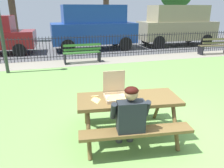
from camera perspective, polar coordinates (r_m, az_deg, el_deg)
name	(u,v)px	position (r m, az deg, el deg)	size (l,w,h in m)	color
ground	(132,105)	(5.48, 5.15, -5.56)	(28.00, 11.25, 0.02)	#6D9B4C
cobblestone_walkway	(93,61)	(9.99, -5.03, 5.87)	(28.00, 1.40, 0.01)	gray
street_asphalt	(79,46)	(14.26, -8.54, 9.70)	(28.00, 7.41, 0.01)	#515154
picnic_table_foreground	(128,106)	(3.96, 4.22, -5.87)	(1.97, 1.69, 0.79)	brown
pizza_box_open	(116,93)	(3.85, 0.98, -2.38)	(0.43, 0.46, 0.46)	tan
pizza_slice_on_table	(96,99)	(3.83, -4.30, -3.87)	(0.14, 0.28, 0.02)	#F6D56F
adult_at_table	(129,117)	(3.48, 4.53, -8.51)	(0.63, 0.62, 1.19)	#414141
iron_fence_streetside	(90,47)	(10.56, -5.87, 9.65)	(23.72, 0.03, 1.09)	black
park_bench_center	(82,53)	(9.69, -7.77, 7.90)	(1.61, 0.51, 0.85)	#306827
park_bench_right	(215,46)	(12.65, 25.19, 8.88)	(1.63, 0.61, 0.85)	brown
parked_car_left	(94,26)	(12.86, -4.81, 14.73)	(4.74, 2.14, 2.46)	navy
parked_car_center	(177,25)	(14.86, 16.53, 14.62)	(4.77, 2.21, 2.46)	gray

